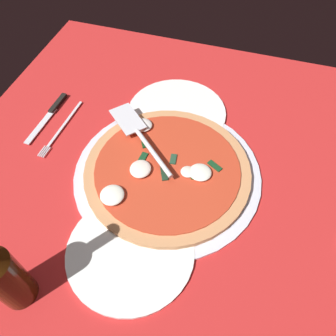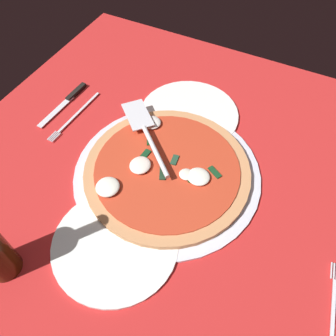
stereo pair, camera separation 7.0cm
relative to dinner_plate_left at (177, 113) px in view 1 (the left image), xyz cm
name	(u,v)px [view 1 (the left image)]	position (x,y,z in cm)	size (l,w,h in cm)	color
ground_plane	(170,177)	(18.08, 3.78, -1.00)	(95.96, 95.96, 0.80)	red
checker_pattern	(170,176)	(18.08, 3.78, -0.55)	(95.96, 95.96, 0.10)	white
pizza_pan	(168,172)	(17.65, 3.27, -0.04)	(38.97, 38.97, 0.91)	silver
dinner_plate_left	(177,113)	(0.00, 0.00, 0.00)	(23.65, 23.65, 1.00)	white
dinner_plate_right	(131,251)	(36.46, 2.03, 0.00)	(23.14, 23.14, 1.00)	silver
pizza	(167,169)	(17.75, 3.08, 1.25)	(34.49, 34.49, 2.90)	tan
pizza_server	(140,135)	(12.64, -4.58, 3.64)	(17.79, 19.40, 1.00)	silver
place_setting_near	(56,121)	(11.16, -26.60, -0.15)	(20.78, 11.89, 1.40)	white
beer_bottle	(2,275)	(48.69, -12.81, 8.35)	(5.64, 5.64, 23.47)	#391C07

